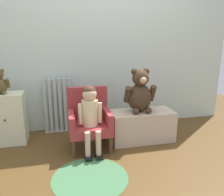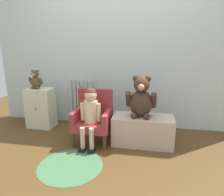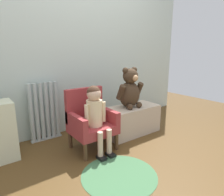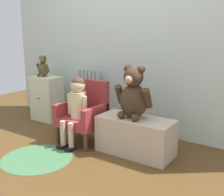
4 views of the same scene
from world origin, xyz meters
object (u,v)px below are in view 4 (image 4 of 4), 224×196
(radiator, at_px, (89,97))
(floor_rug, at_px, (37,158))
(child_figure, at_px, (77,101))
(large_teddy_bear, at_px, (133,95))
(child_armchair, at_px, (84,113))
(small_teddy_bear, at_px, (43,67))
(small_dresser, at_px, (47,98))
(low_bench, at_px, (135,136))

(radiator, distance_m, floor_rug, 1.20)
(floor_rug, bearing_deg, child_figure, 81.02)
(large_teddy_bear, height_order, floor_rug, large_teddy_bear)
(child_armchair, height_order, floor_rug, child_armchair)
(floor_rug, bearing_deg, large_teddy_bear, 43.29)
(radiator, height_order, small_teddy_bear, small_teddy_bear)
(child_armchair, xyz_separation_m, child_figure, (-0.00, -0.11, 0.15))
(child_armchair, distance_m, large_teddy_bear, 0.66)
(small_dresser, bearing_deg, large_teddy_bear, -10.64)
(large_teddy_bear, bearing_deg, radiator, 152.98)
(child_armchair, bearing_deg, small_teddy_bear, 162.18)
(child_armchair, bearing_deg, large_teddy_bear, 2.36)
(large_teddy_bear, bearing_deg, child_figure, -167.16)
(low_bench, bearing_deg, child_figure, -168.42)
(radiator, relative_size, child_figure, 0.98)
(floor_rug, bearing_deg, radiator, 103.07)
(small_dresser, distance_m, child_armchair, 0.96)
(child_figure, bearing_deg, large_teddy_bear, 12.84)
(small_dresser, height_order, small_teddy_bear, small_teddy_bear)
(child_armchair, bearing_deg, floor_rug, -97.36)
(small_dresser, relative_size, child_figure, 0.83)
(small_teddy_bear, height_order, floor_rug, small_teddy_bear)
(floor_rug, bearing_deg, low_bench, 41.58)
(child_figure, bearing_deg, radiator, 118.86)
(child_armchair, distance_m, child_figure, 0.19)
(low_bench, relative_size, large_teddy_bear, 1.46)
(child_figure, distance_m, low_bench, 0.71)
(small_dresser, height_order, low_bench, small_dresser)
(child_armchair, distance_m, low_bench, 0.65)
(low_bench, xyz_separation_m, floor_rug, (-0.71, -0.63, -0.18))
(small_dresser, xyz_separation_m, large_teddy_bear, (1.50, -0.28, 0.29))
(small_dresser, relative_size, floor_rug, 0.88)
(small_dresser, xyz_separation_m, child_figure, (0.91, -0.42, 0.17))
(small_dresser, relative_size, small_teddy_bear, 2.14)
(small_dresser, height_order, large_teddy_bear, large_teddy_bear)
(small_dresser, distance_m, small_teddy_bear, 0.42)
(child_figure, distance_m, small_teddy_bear, 1.06)
(radiator, xyz_separation_m, child_figure, (0.34, -0.61, 0.12))
(small_teddy_bear, relative_size, floor_rug, 0.41)
(radiator, height_order, small_dresser, radiator)
(radiator, xyz_separation_m, small_dresser, (-0.57, -0.20, -0.05))
(radiator, height_order, low_bench, radiator)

